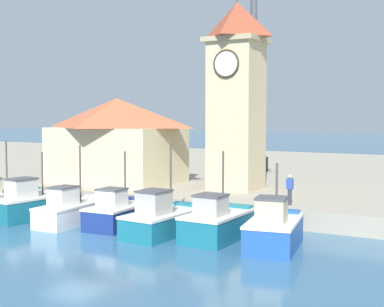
% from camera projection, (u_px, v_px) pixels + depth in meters
% --- Properties ---
extents(ground_plane, '(300.00, 300.00, 0.00)m').
position_uv_depth(ground_plane, '(75.00, 239.00, 24.94)').
color(ground_plane, '#386689').
extents(quay_wharf, '(120.00, 40.00, 1.04)m').
position_uv_depth(quay_wharf, '(276.00, 173.00, 48.34)').
color(quay_wharf, '#A89E89').
rests_on(quay_wharf, ground).
extents(fishing_boat_left_outer, '(2.45, 4.97, 3.71)m').
position_uv_depth(fishing_boat_left_outer, '(33.00, 204.00, 29.88)').
color(fishing_boat_left_outer, '#196B7F').
rests_on(fishing_boat_left_outer, ground).
extents(fishing_boat_left_inner, '(2.00, 4.85, 4.17)m').
position_uv_depth(fishing_boat_left_inner, '(73.00, 210.00, 28.50)').
color(fishing_boat_left_inner, silver).
rests_on(fishing_boat_left_inner, ground).
extents(fishing_boat_mid_left, '(2.24, 4.20, 3.90)m').
position_uv_depth(fishing_boat_mid_left, '(119.00, 213.00, 27.69)').
color(fishing_boat_mid_left, navy).
rests_on(fishing_boat_mid_left, ground).
extents(fishing_boat_center, '(2.42, 4.78, 4.40)m').
position_uv_depth(fishing_boat_center, '(163.00, 219.00, 25.83)').
color(fishing_boat_center, '#196B7F').
rests_on(fishing_boat_center, ground).
extents(fishing_boat_mid_right, '(2.31, 4.17, 4.10)m').
position_uv_depth(fishing_boat_mid_right, '(217.00, 223.00, 24.90)').
color(fishing_boat_mid_right, '#196B7F').
rests_on(fishing_boat_mid_right, ground).
extents(fishing_boat_right_inner, '(2.73, 4.38, 3.68)m').
position_uv_depth(fishing_boat_right_inner, '(274.00, 230.00, 23.21)').
color(fishing_boat_right_inner, '#2356A8').
rests_on(fishing_boat_right_inner, ground).
extents(clock_tower, '(3.42, 3.42, 13.42)m').
position_uv_depth(clock_tower, '(236.00, 91.00, 33.84)').
color(clock_tower, beige).
rests_on(clock_tower, quay_wharf).
extents(warehouse_left, '(8.78, 6.21, 5.91)m').
position_uv_depth(warehouse_left, '(117.00, 139.00, 37.33)').
color(warehouse_left, beige).
rests_on(warehouse_left, quay_wharf).
extents(port_crane_near, '(2.42, 10.43, 21.07)m').
position_uv_depth(port_crane_near, '(254.00, 69.00, 44.40)').
color(port_crane_near, '#353539').
rests_on(port_crane_near, quay_wharf).
extents(dock_worker_near_tower, '(0.34, 0.22, 1.62)m').
position_uv_depth(dock_worker_near_tower, '(290.00, 189.00, 28.18)').
color(dock_worker_near_tower, '#33333D').
rests_on(dock_worker_near_tower, quay_wharf).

